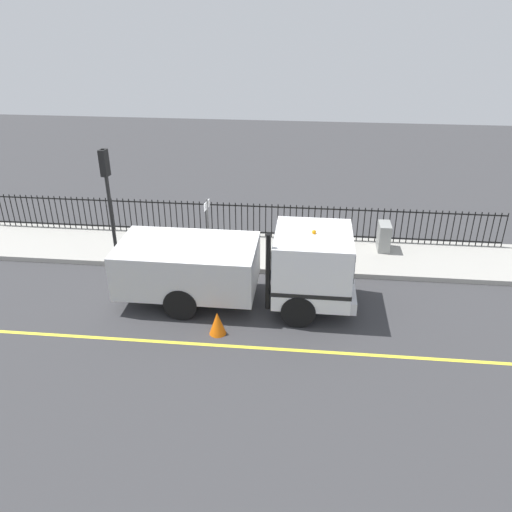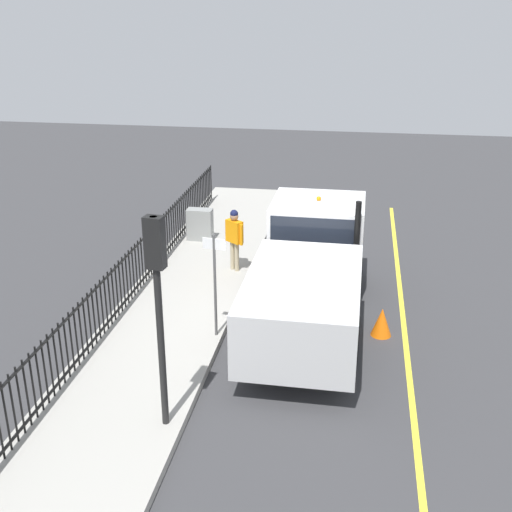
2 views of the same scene
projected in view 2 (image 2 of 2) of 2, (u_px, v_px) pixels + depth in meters
name	position (u px, v px, depth m)	size (l,w,h in m)	color
ground_plane	(290.00, 335.00, 14.45)	(49.64, 49.64, 0.00)	#38383A
sidewalk_slab	(168.00, 322.00, 14.85)	(2.82, 22.56, 0.17)	#A3A099
lane_marking	(406.00, 344.00, 14.07)	(0.12, 20.31, 0.01)	yellow
work_truck	(311.00, 265.00, 14.94)	(2.41, 6.90, 2.72)	white
worker_standing	(234.00, 234.00, 17.16)	(0.53, 0.46, 1.71)	orange
iron_fence	(117.00, 290.00, 14.76)	(0.04, 19.22, 1.29)	black
traffic_light_near	(157.00, 282.00, 10.18)	(0.33, 0.25, 3.77)	black
utility_cabinet	(200.00, 224.00, 19.62)	(0.77, 0.40, 0.97)	gray
traffic_cone	(382.00, 322.00, 14.34)	(0.46, 0.46, 0.66)	orange
street_sign	(215.00, 274.00, 13.59)	(0.50, 0.09, 2.34)	#4C4C4C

